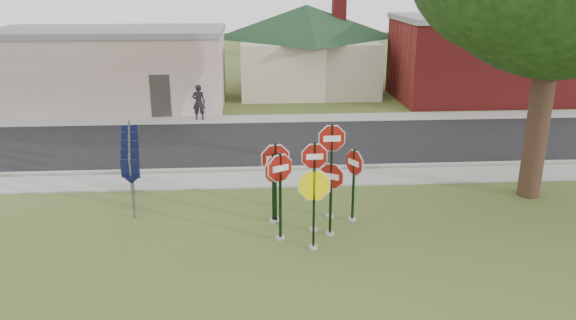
{
  "coord_description": "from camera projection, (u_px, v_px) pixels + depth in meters",
  "views": [
    {
      "loc": [
        -1.5,
        -13.02,
        6.8
      ],
      "look_at": [
        -0.48,
        2.0,
        1.88
      ],
      "focal_mm": 35.0,
      "sensor_mm": 36.0,
      "label": 1
    }
  ],
  "objects": [
    {
      "name": "building_house",
      "position": [
        306.0,
        31.0,
        34.42
      ],
      "size": [
        11.6,
        11.6,
        6.2
      ],
      "color": "beige",
      "rests_on": "ground"
    },
    {
      "name": "stop_sign_left",
      "position": [
        280.0,
        185.0,
        14.76
      ],
      "size": [
        0.92,
        0.53,
        2.58
      ],
      "color": "#99968F",
      "rests_on": "ground"
    },
    {
      "name": "stop_sign_center",
      "position": [
        314.0,
        175.0,
        15.26
      ],
      "size": [
        1.0,
        0.24,
        2.7
      ],
      "color": "#99968F",
      "rests_on": "ground"
    },
    {
      "name": "curb",
      "position": [
        293.0,
        168.0,
        20.7
      ],
      "size": [
        60.0,
        0.2,
        0.14
      ],
      "primitive_type": "cube",
      "color": "gray",
      "rests_on": "ground"
    },
    {
      "name": "route_sign_row",
      "position": [
        131.0,
        158.0,
        18.1
      ],
      "size": [
        1.43,
        4.63,
        2.0
      ],
      "color": "#59595E",
      "rests_on": "ground"
    },
    {
      "name": "pedestrian",
      "position": [
        199.0,
        102.0,
        27.55
      ],
      "size": [
        0.66,
        0.45,
        1.76
      ],
      "primitive_type": "imported",
      "rotation": [
        0.0,
        0.0,
        3.1
      ],
      "color": "black",
      "rests_on": "sidewalk_far"
    },
    {
      "name": "ground",
      "position": [
        312.0,
        252.0,
        14.56
      ],
      "size": [
        120.0,
        120.0,
        0.0
      ],
      "primitive_type": "plane",
      "color": "#3A511E",
      "rests_on": "ground"
    },
    {
      "name": "stop_sign_yellow",
      "position": [
        314.0,
        198.0,
        14.32
      ],
      "size": [
        1.16,
        0.24,
        2.35
      ],
      "color": "#99968F",
      "rests_on": "ground"
    },
    {
      "name": "stop_sign_far_right",
      "position": [
        354.0,
        176.0,
        16.02
      ],
      "size": [
        0.5,
        0.9,
        2.3
      ],
      "color": "#99968F",
      "rests_on": "ground"
    },
    {
      "name": "stop_sign_right",
      "position": [
        331.0,
        190.0,
        15.12
      ],
      "size": [
        0.86,
        0.53,
        2.22
      ],
      "color": "#99968F",
      "rests_on": "ground"
    },
    {
      "name": "stop_sign_back_right",
      "position": [
        331.0,
        157.0,
        16.08
      ],
      "size": [
        1.08,
        0.24,
        2.98
      ],
      "color": "#99968F",
      "rests_on": "ground"
    },
    {
      "name": "road",
      "position": [
        286.0,
        143.0,
        24.04
      ],
      "size": [
        60.0,
        7.0,
        0.04
      ],
      "primitive_type": "cube",
      "color": "black",
      "rests_on": "ground"
    },
    {
      "name": "stop_sign_back_left",
      "position": [
        276.0,
        171.0,
        15.95
      ],
      "size": [
        1.14,
        0.24,
        2.49
      ],
      "color": "#99968F",
      "rests_on": "ground"
    },
    {
      "name": "stop_sign_far_left",
      "position": [
        273.0,
        180.0,
        15.95
      ],
      "size": [
        0.68,
        0.83,
        2.17
      ],
      "color": "#99968F",
      "rests_on": "ground"
    },
    {
      "name": "sidewalk_far",
      "position": [
        281.0,
        119.0,
        28.11
      ],
      "size": [
        60.0,
        1.6,
        0.06
      ],
      "primitive_type": "cube",
      "color": "gray",
      "rests_on": "ground"
    },
    {
      "name": "building_stucco",
      "position": [
        111.0,
        67.0,
        30.38
      ],
      "size": [
        12.2,
        6.2,
        4.2
      ],
      "color": "beige",
      "rests_on": "ground"
    },
    {
      "name": "sidewalk_near",
      "position": [
        295.0,
        179.0,
        19.77
      ],
      "size": [
        60.0,
        1.6,
        0.06
      ],
      "primitive_type": "cube",
      "color": "gray",
      "rests_on": "ground"
    },
    {
      "name": "building_brick",
      "position": [
        485.0,
        57.0,
        32.13
      ],
      "size": [
        10.2,
        6.2,
        4.75
      ],
      "color": "maroon",
      "rests_on": "ground"
    }
  ]
}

